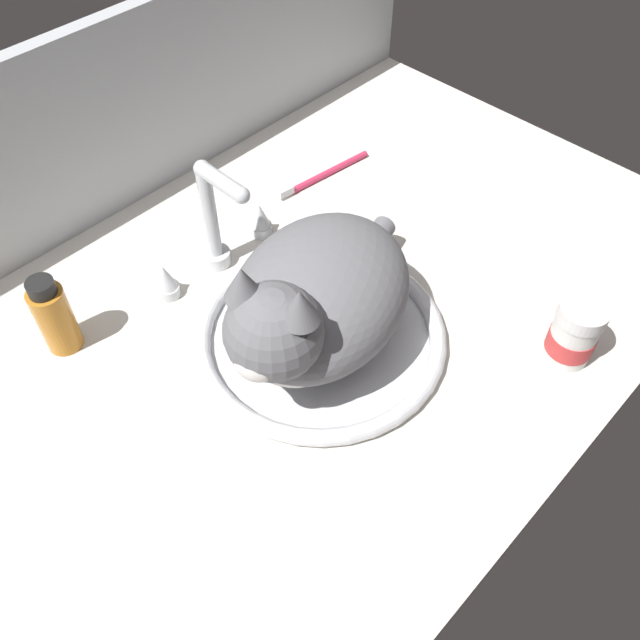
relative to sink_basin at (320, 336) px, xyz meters
The scene contains 8 objects.
countertop 4.25cm from the sink_basin, 71.60° to the left, with size 117.63×71.91×3.00cm, color silver.
backsplash_wall 42.06cm from the sink_basin, 88.44° to the left, with size 117.63×2.40×30.72cm, color #B2B7BC.
sink_basin is the anchor object (origin of this frame).
faucet 20.33cm from the sink_basin, 90.00° to the left, with size 20.22×10.36×17.37cm.
cat 8.75cm from the sink_basin, 163.39° to the right, with size 35.60×26.72×18.86cm.
amber_bottle 32.64cm from the sink_basin, 134.90° to the left, with size 4.42×4.42×11.30cm.
pill_bottle 31.00cm from the sink_basin, 50.40° to the right, with size 5.89×5.89×9.04cm.
toothbrush 32.88cm from the sink_basin, 43.65° to the left, with size 17.82×3.23×1.70cm.
Camera 1 is at (-39.89, -40.83, 71.03)cm, focal length 38.10 mm.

